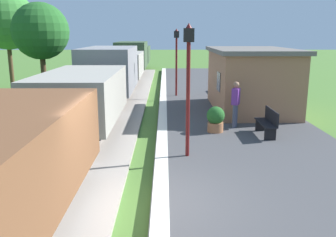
% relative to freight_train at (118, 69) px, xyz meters
% --- Properties ---
extents(ground_plane, '(160.00, 160.00, 0.00)m').
position_rel_freight_train_xyz_m(ground_plane, '(2.40, -15.79, -1.51)').
color(ground_plane, '#47702D').
extents(platform_slab, '(6.00, 60.00, 0.25)m').
position_rel_freight_train_xyz_m(platform_slab, '(5.60, -15.79, -1.38)').
color(platform_slab, '#424244').
rests_on(platform_slab, ground).
extents(platform_edge_stripe, '(0.36, 60.00, 0.01)m').
position_rel_freight_train_xyz_m(platform_edge_stripe, '(2.80, -15.79, -1.25)').
color(platform_edge_stripe, silver).
rests_on(platform_edge_stripe, platform_slab).
extents(track_ballast, '(3.80, 60.00, 0.12)m').
position_rel_freight_train_xyz_m(track_ballast, '(-0.00, -15.79, -1.45)').
color(track_ballast, '#9E9389').
rests_on(track_ballast, ground).
extents(rail_near, '(0.07, 60.00, 0.14)m').
position_rel_freight_train_xyz_m(rail_near, '(0.72, -15.79, -1.32)').
color(rail_near, slate).
rests_on(rail_near, track_ballast).
extents(freight_train, '(2.50, 39.20, 2.72)m').
position_rel_freight_train_xyz_m(freight_train, '(0.00, 0.00, 0.00)').
color(freight_train, brown).
rests_on(freight_train, rail_near).
extents(station_hut, '(3.50, 5.80, 2.78)m').
position_rel_freight_train_xyz_m(station_hut, '(6.80, -6.21, 0.15)').
color(station_hut, '#9E6B4C').
rests_on(station_hut, platform_slab).
extents(bench_near_hut, '(0.42, 1.50, 0.91)m').
position_rel_freight_train_xyz_m(bench_near_hut, '(6.42, -10.68, -0.78)').
color(bench_near_hut, black).
rests_on(bench_near_hut, platform_slab).
extents(bench_down_platform, '(0.42, 1.50, 0.91)m').
position_rel_freight_train_xyz_m(bench_down_platform, '(6.42, -1.12, -0.78)').
color(bench_down_platform, black).
rests_on(bench_down_platform, platform_slab).
extents(person_waiting, '(0.38, 0.45, 1.71)m').
position_rel_freight_train_xyz_m(person_waiting, '(5.51, -9.53, -0.32)').
color(person_waiting, '#474C66').
rests_on(person_waiting, platform_slab).
extents(potted_planter, '(0.64, 0.64, 0.92)m').
position_rel_freight_train_xyz_m(potted_planter, '(4.70, -10.20, -0.78)').
color(potted_planter, '#9E6642').
rests_on(potted_planter, platform_slab).
extents(lamp_post_near, '(0.28, 0.28, 3.70)m').
position_rel_freight_train_xyz_m(lamp_post_near, '(3.54, -12.81, 1.30)').
color(lamp_post_near, '#591414').
rests_on(lamp_post_near, platform_slab).
extents(lamp_post_far, '(0.28, 0.28, 3.70)m').
position_rel_freight_train_xyz_m(lamp_post_far, '(3.54, -2.37, 1.30)').
color(lamp_post_far, '#591414').
rests_on(lamp_post_far, platform_slab).
extents(tree_trackside_far, '(2.92, 2.92, 5.26)m').
position_rel_freight_train_xyz_m(tree_trackside_far, '(-3.53, -3.40, 2.27)').
color(tree_trackside_far, '#4C3823').
rests_on(tree_trackside_far, ground).
extents(tree_field_left, '(3.77, 3.77, 6.40)m').
position_rel_freight_train_xyz_m(tree_field_left, '(-7.43, 1.83, 2.99)').
color(tree_field_left, '#4C3823').
rests_on(tree_field_left, ground).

